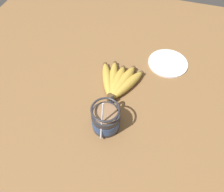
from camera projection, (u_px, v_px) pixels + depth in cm
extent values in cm
cube|color=brown|center=(116.00, 107.00, 72.24)|extent=(137.72, 137.72, 3.18)
cylinder|color=#28282D|center=(106.00, 120.00, 63.34)|extent=(8.13, 8.13, 7.14)
cylinder|color=navy|center=(106.00, 121.00, 63.62)|extent=(8.33, 8.33, 3.23)
torus|color=#28282D|center=(111.00, 104.00, 65.31)|extent=(5.33, 0.90, 5.33)
cylinder|color=#846042|center=(106.00, 113.00, 60.39)|extent=(6.93, 6.93, 0.40)
torus|color=#28282D|center=(105.00, 109.00, 58.79)|extent=(8.13, 8.13, 0.60)
cylinder|color=silver|center=(102.00, 122.00, 58.14)|extent=(4.00, 0.50, 12.71)
ellipsoid|color=silver|center=(105.00, 128.00, 64.20)|extent=(3.00, 2.00, 0.80)
cylinder|color=#4C381E|center=(110.00, 98.00, 69.24)|extent=(2.00, 2.00, 3.00)
ellipsoid|color=#B79338|center=(128.00, 85.00, 73.67)|extent=(15.14, 9.65, 3.30)
sphere|color=#4C381E|center=(142.00, 73.00, 76.98)|extent=(1.48, 1.48, 1.48)
ellipsoid|color=#B79338|center=(123.00, 82.00, 74.29)|extent=(15.80, 7.04, 3.50)
sphere|color=#4C381E|center=(133.00, 68.00, 78.23)|extent=(1.58, 1.58, 1.58)
ellipsoid|color=#B79338|center=(118.00, 82.00, 74.44)|extent=(14.15, 3.66, 3.34)
sphere|color=#4C381E|center=(123.00, 67.00, 78.41)|extent=(1.50, 1.50, 1.50)
ellipsoid|color=#B79338|center=(113.00, 79.00, 75.35)|extent=(16.27, 6.03, 3.01)
sphere|color=#4C381E|center=(115.00, 63.00, 80.07)|extent=(1.36, 1.36, 1.36)
ellipsoid|color=#B79338|center=(107.00, 80.00, 75.14)|extent=(15.34, 8.94, 3.08)
sphere|color=#4C381E|center=(105.00, 64.00, 79.67)|extent=(1.38, 1.38, 1.38)
cylinder|color=white|center=(168.00, 63.00, 81.66)|extent=(14.67, 14.67, 0.60)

